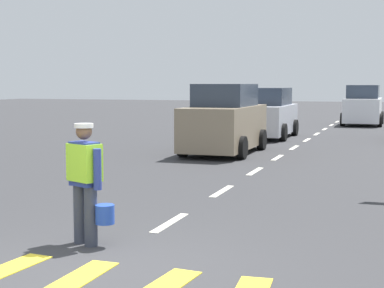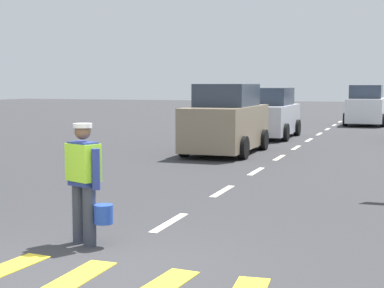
% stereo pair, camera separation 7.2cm
% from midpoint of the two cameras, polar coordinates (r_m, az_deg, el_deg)
% --- Properties ---
extents(ground_plane, '(96.00, 96.00, 0.00)m').
position_cam_midpoint_polar(ground_plane, '(27.51, 11.90, 0.95)').
color(ground_plane, '#333335').
extents(crosswalk_stripes, '(4.56, 1.93, 0.01)m').
position_cam_midpoint_polar(crosswalk_stripes, '(7.01, -11.62, -12.78)').
color(crosswalk_stripes, yellow).
rests_on(crosswalk_stripes, ground).
extents(lane_center_line, '(0.14, 46.40, 0.01)m').
position_cam_midpoint_polar(lane_center_line, '(31.67, 12.86, 1.55)').
color(lane_center_line, silver).
rests_on(lane_center_line, ground).
extents(road_worker, '(0.75, 0.45, 1.67)m').
position_cam_midpoint_polar(road_worker, '(8.47, -9.69, -3.10)').
color(road_worker, '#383D4C').
rests_on(road_worker, ground).
extents(car_outgoing_far, '(2.06, 4.24, 2.11)m').
position_cam_midpoint_polar(car_outgoing_far, '(33.74, 15.93, 3.38)').
color(car_outgoing_far, silver).
rests_on(car_outgoing_far, ground).
extents(car_oncoming_lead, '(2.04, 4.34, 2.19)m').
position_cam_midpoint_polar(car_oncoming_lead, '(19.38, 3.31, 2.15)').
color(car_oncoming_lead, gray).
rests_on(car_oncoming_lead, ground).
extents(car_oncoming_second, '(2.08, 4.35, 2.02)m').
position_cam_midpoint_polar(car_oncoming_second, '(25.11, 7.27, 2.74)').
color(car_oncoming_second, silver).
rests_on(car_oncoming_second, ground).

